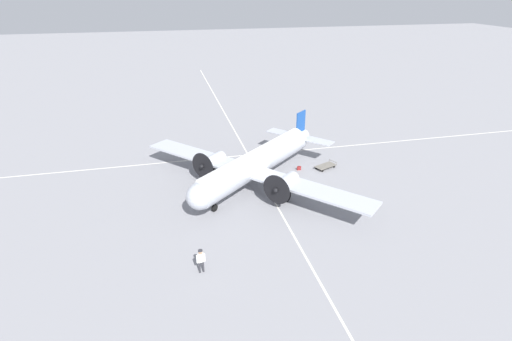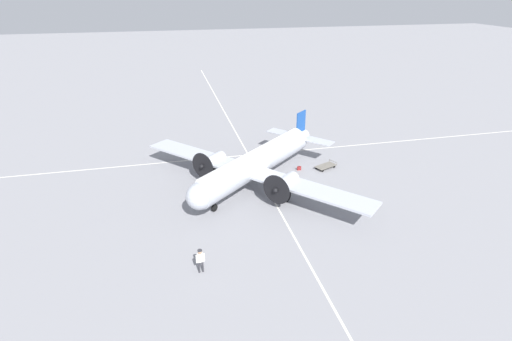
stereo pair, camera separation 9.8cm
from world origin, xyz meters
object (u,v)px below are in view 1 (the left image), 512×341
Objects in this scene: suitcase_near_door at (299,168)px; baggage_cart at (326,166)px; crew_foreground at (201,258)px; airliner_main at (254,164)px.

baggage_cart is at bearing 175.99° from suitcase_near_door.
crew_foreground is 20.87m from baggage_cart.
baggage_cart is (-3.00, 0.21, 0.06)m from suitcase_near_door.
crew_foreground reaches higher than baggage_cart.
suitcase_near_door is at bearing -27.54° from baggage_cart.
suitcase_near_door is (-12.17, -14.52, -0.96)m from crew_foreground.
airliner_main is 13.77m from crew_foreground.
suitcase_near_door is (-5.61, -2.48, -2.19)m from airliner_main.
crew_foreground is 0.71× the size of baggage_cart.
airliner_main reaches higher than baggage_cart.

